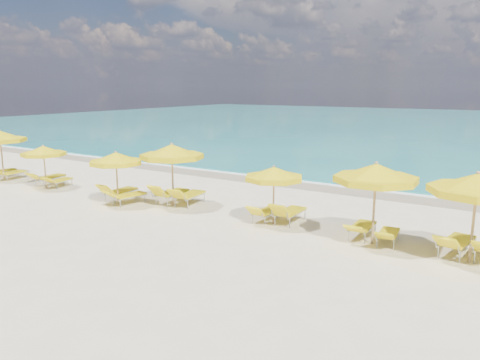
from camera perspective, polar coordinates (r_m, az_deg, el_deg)
The scene contains 25 objects.
ground_plane at distance 17.26m, azimuth -2.68°, elevation -4.74°, with size 120.00×120.00×0.00m, color beige.
ocean at distance 62.48m, azimuth 23.62°, elevation 6.07°, with size 120.00×80.00×0.30m, color #157674.
wet_sand_band at distance 23.53m, azimuth 7.72°, elevation -0.46°, with size 120.00×2.60×0.01m, color tan.
foam_line at distance 24.24m, azimuth 8.51°, elevation -0.13°, with size 120.00×1.20×0.03m, color white.
whitecap_near at distance 34.62m, azimuth 5.37°, elevation 3.41°, with size 14.00×0.36×0.05m, color white.
umbrella_0 at distance 27.22m, azimuth -27.23°, elevation 4.71°, with size 3.10×3.10×2.60m.
umbrella_1 at distance 23.93m, azimuth -22.85°, elevation 3.26°, with size 2.27×2.27×2.08m.
umbrella_2 at distance 19.70m, azimuth -14.89°, elevation 2.50°, with size 2.88×2.88×2.20m.
umbrella_3 at distance 18.85m, azimuth -8.31°, elevation 3.37°, with size 2.74×2.74×2.58m.
umbrella_4 at distance 16.25m, azimuth 4.16°, elevation 0.72°, with size 2.20×2.20×2.10m.
umbrella_5 at distance 14.64m, azimuth 16.24°, elevation 0.72°, with size 3.26×3.26×2.58m.
umbrella_6 at distance 14.02m, azimuth 26.93°, elevation -0.54°, with size 2.82×2.82×2.58m.
lounger_0_left at distance 28.06m, azimuth -27.01°, elevation 0.75°, with size 0.88×1.74×0.77m.
lounger_0_right at distance 27.13m, azimuth -26.01°, elevation 0.50°, with size 0.74×1.76×0.70m.
lounger_1_left at distance 24.89m, azimuth -22.21°, elevation -0.02°, with size 0.72×1.94×0.79m.
lounger_1_right at distance 24.16m, azimuth -21.10°, elevation -0.34°, with size 0.85×1.70×0.66m.
lounger_2_left at distance 20.61m, azimuth -14.39°, elevation -1.74°, with size 0.72×1.90×0.89m.
lounger_2_right at distance 19.83m, azimuth -13.48°, elevation -2.26°, with size 0.92×1.91×0.76m.
lounger_3_left at distance 19.73m, azimuth -8.35°, elevation -2.04°, with size 0.72×1.99×0.95m.
lounger_3_right at distance 19.31m, azimuth -6.19°, elevation -2.29°, with size 0.88×2.05×0.89m.
lounger_4_left at distance 16.95m, azimuth 3.17°, elevation -4.32°, with size 0.59×1.70×0.76m.
lounger_4_right at distance 16.81m, azimuth 6.09°, elevation -4.40°, with size 0.67×1.87×0.91m.
lounger_5_left at distance 15.62m, azimuth 14.61°, elevation -6.05°, with size 0.65×1.84×0.70m.
lounger_5_right at distance 15.22m, azimuth 17.60°, elevation -6.74°, with size 0.71×1.71×0.66m.
lounger_6_left at distance 14.99m, azimuth 24.85°, elevation -7.41°, with size 0.96×2.03×0.84m.
Camera 1 is at (9.55, -13.56, 4.81)m, focal length 35.00 mm.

